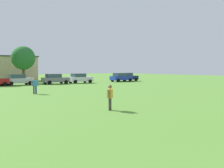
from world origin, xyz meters
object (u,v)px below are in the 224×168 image
(bystander_near_trees, at_px, (35,84))
(adult_bystander, at_px, (110,95))
(parked_car_silver_4, at_px, (18,80))
(parked_car_blue_7, at_px, (121,77))
(parked_car_white_6, at_px, (80,78))
(parked_car_navy_8, at_px, (127,77))
(tree_far_right, at_px, (23,58))
(parked_car_gray_5, at_px, (55,79))

(bystander_near_trees, bearing_deg, adult_bystander, 78.04)
(parked_car_silver_4, xyz_separation_m, parked_car_blue_7, (19.22, -1.11, 0.00))
(adult_bystander, bearing_deg, parked_car_blue_7, -173.50)
(parked_car_white_6, relative_size, parked_car_navy_8, 1.00)
(bystander_near_trees, height_order, tree_far_right, tree_far_right)
(parked_car_silver_4, bearing_deg, parked_car_blue_7, -3.29)
(parked_car_blue_7, relative_size, tree_far_right, 0.66)
(parked_car_navy_8, height_order, tree_far_right, tree_far_right)
(parked_car_gray_5, bearing_deg, parked_car_blue_7, -1.92)
(adult_bystander, relative_size, parked_car_white_6, 0.37)
(adult_bystander, distance_m, parked_car_navy_8, 37.71)
(parked_car_gray_5, distance_m, tree_far_right, 7.79)
(bystander_near_trees, bearing_deg, parked_car_gray_5, -132.68)
(parked_car_navy_8, xyz_separation_m, tree_far_right, (-18.82, 5.81, 3.51))
(adult_bystander, bearing_deg, bystander_near_trees, -134.81)
(adult_bystander, bearing_deg, parked_car_white_6, -160.37)
(parked_car_navy_8, relative_size, tree_far_right, 0.66)
(parked_car_navy_8, bearing_deg, tree_far_right, 162.83)
(tree_far_right, bearing_deg, parked_car_blue_7, -21.91)
(bystander_near_trees, bearing_deg, parked_car_white_6, -144.16)
(bystander_near_trees, height_order, parked_car_white_6, parked_car_white_6)
(adult_bystander, distance_m, parked_car_blue_7, 35.61)
(parked_car_silver_4, bearing_deg, bystander_near_trees, -101.68)
(parked_car_white_6, relative_size, tree_far_right, 0.66)
(parked_car_blue_7, height_order, parked_car_navy_8, same)
(parked_car_white_6, distance_m, tree_far_right, 10.57)
(parked_car_blue_7, xyz_separation_m, tree_far_right, (-16.57, 6.66, 3.51))
(parked_car_gray_5, xyz_separation_m, parked_car_blue_7, (13.44, -0.45, 0.00))
(parked_car_white_6, xyz_separation_m, tree_far_right, (-7.74, 6.28, 3.51))
(parked_car_blue_7, relative_size, parked_car_navy_8, 1.00)
(parked_car_blue_7, bearing_deg, parked_car_white_6, 177.53)
(parked_car_silver_4, relative_size, tree_far_right, 0.66)
(parked_car_gray_5, height_order, parked_car_navy_8, same)
(adult_bystander, distance_m, parked_car_white_6, 31.14)
(parked_car_silver_4, height_order, tree_far_right, tree_far_right)
(parked_car_gray_5, bearing_deg, tree_far_right, 116.74)
(parked_car_silver_4, relative_size, parked_car_blue_7, 1.00)
(parked_car_white_6, height_order, parked_car_navy_8, same)
(parked_car_silver_4, relative_size, parked_car_white_6, 1.00)
(parked_car_gray_5, distance_m, parked_car_white_6, 4.61)
(bystander_near_trees, relative_size, parked_car_blue_7, 0.39)
(parked_car_silver_4, relative_size, parked_car_navy_8, 1.00)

